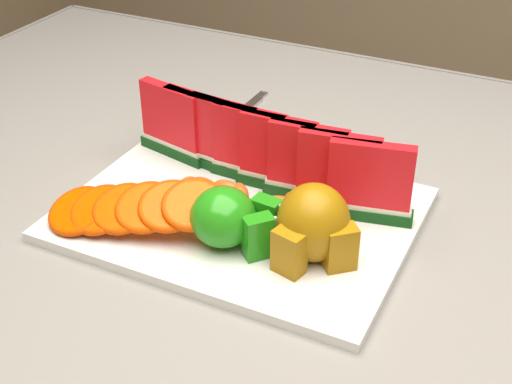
{
  "coord_description": "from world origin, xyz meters",
  "views": [
    {
      "loc": [
        0.25,
        -0.66,
        1.24
      ],
      "look_at": [
        -0.05,
        -0.05,
        0.81
      ],
      "focal_mm": 50.0,
      "sensor_mm": 36.0,
      "label": 1
    }
  ],
  "objects_px": {
    "platter": "(240,214)",
    "fork": "(236,118)",
    "pear_cluster": "(314,226)",
    "apple_cluster": "(230,219)"
  },
  "relations": [
    {
      "from": "apple_cluster",
      "to": "fork",
      "type": "distance_m",
      "value": 0.33
    },
    {
      "from": "platter",
      "to": "fork",
      "type": "xyz_separation_m",
      "value": [
        -0.13,
        0.23,
        -0.0
      ]
    },
    {
      "from": "apple_cluster",
      "to": "fork",
      "type": "relative_size",
      "value": 0.57
    },
    {
      "from": "apple_cluster",
      "to": "pear_cluster",
      "type": "relative_size",
      "value": 1.13
    },
    {
      "from": "apple_cluster",
      "to": "pear_cluster",
      "type": "height_order",
      "value": "pear_cluster"
    },
    {
      "from": "pear_cluster",
      "to": "fork",
      "type": "xyz_separation_m",
      "value": [
        -0.23,
        0.27,
        -0.05
      ]
    },
    {
      "from": "platter",
      "to": "fork",
      "type": "bearing_deg",
      "value": 118.66
    },
    {
      "from": "platter",
      "to": "apple_cluster",
      "type": "distance_m",
      "value": 0.08
    },
    {
      "from": "apple_cluster",
      "to": "fork",
      "type": "height_order",
      "value": "apple_cluster"
    },
    {
      "from": "platter",
      "to": "pear_cluster",
      "type": "height_order",
      "value": "pear_cluster"
    }
  ]
}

